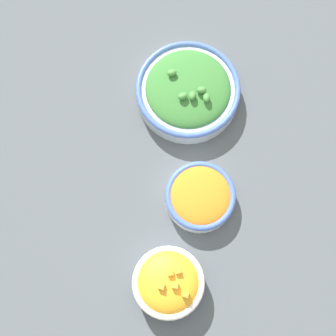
% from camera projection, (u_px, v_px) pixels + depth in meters
% --- Properties ---
extents(ground_plane, '(3.00, 3.00, 0.00)m').
position_uv_depth(ground_plane, '(168.00, 172.00, 0.93)').
color(ground_plane, '#4C5156').
extents(bowl_broccoli, '(0.21, 0.21, 0.07)m').
position_uv_depth(bowl_broccoli, '(188.00, 90.00, 0.94)').
color(bowl_broccoli, '#B2C1CC').
rests_on(bowl_broccoli, ground_plane).
extents(bowl_squash, '(0.13, 0.13, 0.08)m').
position_uv_depth(bowl_squash, '(168.00, 283.00, 0.84)').
color(bowl_squash, '#B2C1CC').
rests_on(bowl_squash, ground_plane).
extents(bowl_carrots, '(0.13, 0.13, 0.05)m').
position_uv_depth(bowl_carrots, '(200.00, 196.00, 0.89)').
color(bowl_carrots, white).
rests_on(bowl_carrots, ground_plane).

